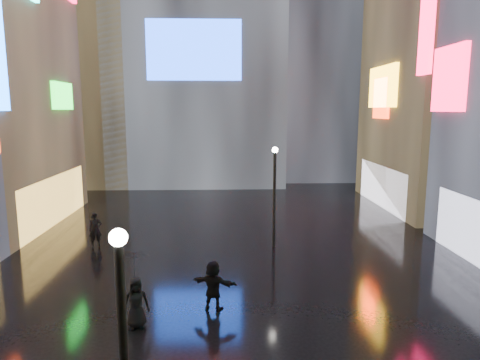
{
  "coord_description": "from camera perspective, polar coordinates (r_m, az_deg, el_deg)",
  "views": [
    {
      "loc": [
        -0.44,
        -0.47,
        7.07
      ],
      "look_at": [
        0.0,
        12.0,
        5.0
      ],
      "focal_mm": 32.0,
      "sensor_mm": 36.0,
      "label": 1
    }
  ],
  "objects": [
    {
      "name": "ground",
      "position": [
        21.66,
        -0.76,
        -9.64
      ],
      "size": [
        140.0,
        140.0,
        0.0
      ],
      "primitive_type": "plane",
      "color": "black",
      "rests_on": "ground"
    },
    {
      "name": "building_right_far",
      "position": [
        35.29,
        27.47,
        19.68
      ],
      "size": [
        10.28,
        12.0,
        28.0
      ],
      "color": "black",
      "rests_on": "ground"
    },
    {
      "name": "tower_flank_right",
      "position": [
        48.45,
        9.92,
        21.1
      ],
      "size": [
        12.0,
        12.0,
        34.0
      ],
      "primitive_type": "cube",
      "color": "black",
      "rests_on": "ground"
    },
    {
      "name": "tower_flank_left",
      "position": [
        44.97,
        -20.42,
        16.42
      ],
      "size": [
        10.0,
        10.0,
        26.0
      ],
      "primitive_type": "cube",
      "color": "black",
      "rests_on": "ground"
    },
    {
      "name": "lamp_near",
      "position": [
        7.99,
        -15.2,
        -22.03
      ],
      "size": [
        0.3,
        0.3,
        5.2
      ],
      "color": "black",
      "rests_on": "ground"
    },
    {
      "name": "lamp_far",
      "position": [
        21.92,
        4.62,
        -1.46
      ],
      "size": [
        0.3,
        0.3,
        5.2
      ],
      "color": "black",
      "rests_on": "ground"
    },
    {
      "name": "pedestrian_4",
      "position": [
        14.86,
        -13.69,
        -15.61
      ],
      "size": [
        0.93,
        0.72,
        1.7
      ],
      "primitive_type": "imported",
      "rotation": [
        0.0,
        0.0,
        0.23
      ],
      "color": "black",
      "rests_on": "ground"
    },
    {
      "name": "pedestrian_5",
      "position": [
        15.63,
        -3.59,
        -13.85
      ],
      "size": [
        1.75,
        1.06,
        1.8
      ],
      "primitive_type": "imported",
      "rotation": [
        0.0,
        0.0,
        2.8
      ],
      "color": "black",
      "rests_on": "ground"
    },
    {
      "name": "pedestrian_6",
      "position": [
        23.49,
        -18.73,
        -6.32
      ],
      "size": [
        0.78,
        0.67,
        1.81
      ],
      "primitive_type": "imported",
      "rotation": [
        0.0,
        0.0,
        0.43
      ],
      "color": "black",
      "rests_on": "ground"
    },
    {
      "name": "umbrella_2",
      "position": [
        14.37,
        -13.9,
        -10.95
      ],
      "size": [
        1.34,
        1.34,
        0.88
      ],
      "primitive_type": "imported",
      "rotation": [
        0.0,
        0.0,
        0.61
      ],
      "color": "black",
      "rests_on": "pedestrian_4"
    }
  ]
}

